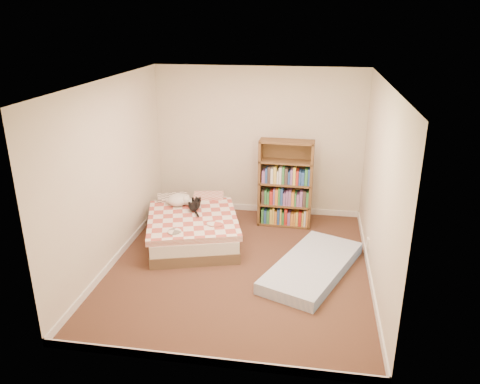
# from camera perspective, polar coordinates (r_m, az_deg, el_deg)

# --- Properties ---
(room) EXTENTS (3.51, 4.01, 2.51)m
(room) POSITION_cam_1_polar(r_m,az_deg,el_deg) (6.04, -0.04, 0.92)
(room) COLOR #45281D
(room) RESTS_ON ground
(bed) EXTENTS (1.71, 2.07, 0.48)m
(bed) POSITION_cam_1_polar(r_m,az_deg,el_deg) (7.25, -5.72, -4.07)
(bed) COLOR brown
(bed) RESTS_ON room
(bookshelf) EXTENTS (0.87, 0.32, 1.43)m
(bookshelf) POSITION_cam_1_polar(r_m,az_deg,el_deg) (7.63, 5.52, -0.21)
(bookshelf) COLOR #51381C
(bookshelf) RESTS_ON room
(floor_mattress) EXTENTS (1.41, 1.94, 0.16)m
(floor_mattress) POSITION_cam_1_polar(r_m,az_deg,el_deg) (6.44, 8.81, -8.99)
(floor_mattress) COLOR #7290BF
(floor_mattress) RESTS_ON room
(black_cat) EXTENTS (0.19, 0.58, 0.13)m
(black_cat) POSITION_cam_1_polar(r_m,az_deg,el_deg) (7.30, -5.46, -1.59)
(black_cat) COLOR black
(black_cat) RESTS_ON bed
(white_dog) EXTENTS (0.47, 0.48, 0.18)m
(white_dog) POSITION_cam_1_polar(r_m,az_deg,el_deg) (7.45, -7.50, -0.95)
(white_dog) COLOR silver
(white_dog) RESTS_ON bed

